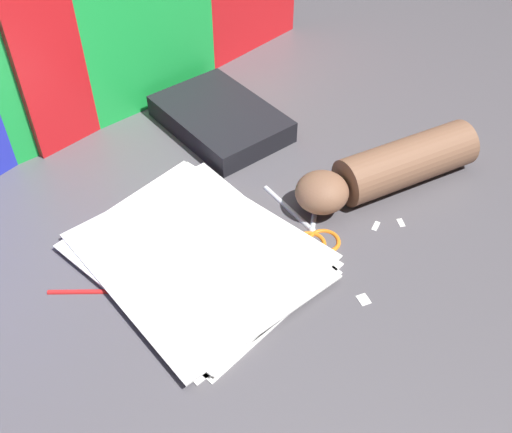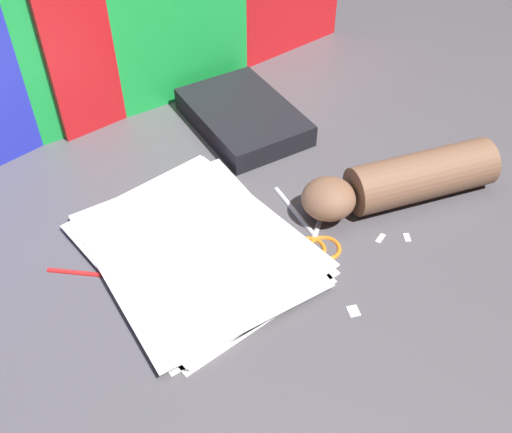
# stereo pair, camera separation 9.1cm
# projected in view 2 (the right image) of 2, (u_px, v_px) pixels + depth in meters

# --- Properties ---
(ground_plane) EXTENTS (6.00, 6.00, 0.00)m
(ground_plane) POSITION_uv_depth(u_px,v_px,m) (233.00, 239.00, 0.96)
(ground_plane) COLOR #4C494F
(backdrop_panel_center) EXTENTS (0.65, 0.08, 0.39)m
(backdrop_panel_center) POSITION_uv_depth(u_px,v_px,m) (87.00, 29.00, 1.06)
(backdrop_panel_center) COLOR green
(backdrop_panel_center) RESTS_ON ground_plane
(paper_stack) EXTENTS (0.32, 0.38, 0.02)m
(paper_stack) POSITION_uv_depth(u_px,v_px,m) (196.00, 248.00, 0.94)
(paper_stack) COLOR white
(paper_stack) RESTS_ON ground_plane
(book_closed) EXTENTS (0.20, 0.28, 0.04)m
(book_closed) POSITION_uv_depth(u_px,v_px,m) (243.00, 117.00, 1.17)
(book_closed) COLOR black
(book_closed) RESTS_ON ground_plane
(scissors) EXTENTS (0.17, 0.19, 0.01)m
(scissors) POSITION_uv_depth(u_px,v_px,m) (314.00, 233.00, 0.97)
(scissors) COLOR silver
(scissors) RESTS_ON ground_plane
(hand_forearm) EXTENTS (0.35, 0.19, 0.08)m
(hand_forearm) POSITION_uv_depth(u_px,v_px,m) (402.00, 181.00, 1.00)
(hand_forearm) COLOR brown
(hand_forearm) RESTS_ON ground_plane
(paper_scrap_near) EXTENTS (0.02, 0.01, 0.00)m
(paper_scrap_near) POSITION_uv_depth(u_px,v_px,m) (381.00, 238.00, 0.96)
(paper_scrap_near) COLOR white
(paper_scrap_near) RESTS_ON ground_plane
(paper_scrap_mid) EXTENTS (0.02, 0.02, 0.00)m
(paper_scrap_mid) POSITION_uv_depth(u_px,v_px,m) (354.00, 311.00, 0.86)
(paper_scrap_mid) COLOR white
(paper_scrap_mid) RESTS_ON ground_plane
(paper_scrap_far) EXTENTS (0.02, 0.02, 0.00)m
(paper_scrap_far) POSITION_uv_depth(u_px,v_px,m) (407.00, 237.00, 0.96)
(paper_scrap_far) COLOR white
(paper_scrap_far) RESTS_ON ground_plane
(pen) EXTENTS (0.11, 0.11, 0.01)m
(pen) POSITION_uv_depth(u_px,v_px,m) (92.00, 273.00, 0.91)
(pen) COLOR red
(pen) RESTS_ON ground_plane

